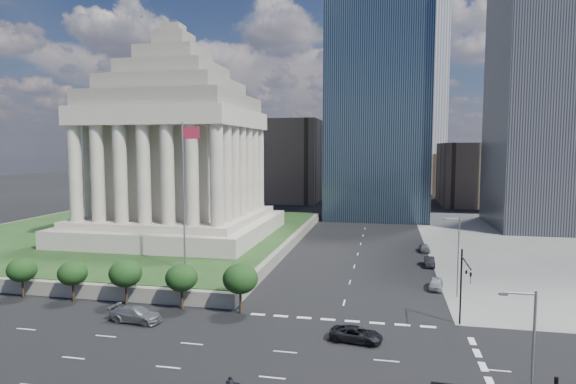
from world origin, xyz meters
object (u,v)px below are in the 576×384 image
(war_memorial, at_px, (176,132))
(street_lamp_south, at_px, (530,362))
(street_lamp_north, at_px, (457,252))
(parked_sedan_mid, at_px, (429,262))
(traffic_signal_ne, at_px, (464,280))
(parked_sedan_near, at_px, (436,283))
(flagpole, at_px, (185,188))
(parked_sedan_far, at_px, (425,248))
(pickup_truck, at_px, (356,334))
(suv_grey, at_px, (136,314))

(war_memorial, bearing_deg, street_lamp_south, -48.77)
(street_lamp_north, distance_m, parked_sedan_mid, 16.34)
(traffic_signal_ne, relative_size, parked_sedan_mid, 1.85)
(war_memorial, distance_m, parked_sedan_near, 53.60)
(flagpole, bearing_deg, traffic_signal_ne, -16.71)
(street_lamp_north, bearing_deg, parked_sedan_far, 94.00)
(street_lamp_north, height_order, parked_sedan_mid, street_lamp_north)
(pickup_truck, bearing_deg, parked_sedan_near, -17.57)
(pickup_truck, xyz_separation_m, parked_sedan_near, (9.11, 19.36, 0.04))
(street_lamp_south, bearing_deg, flagpole, 139.53)
(flagpole, xyz_separation_m, pickup_truck, (23.98, -15.30, -12.42))
(traffic_signal_ne, distance_m, pickup_truck, 12.36)
(pickup_truck, height_order, parked_sedan_far, parked_sedan_far)
(flagpole, bearing_deg, parked_sedan_near, 6.99)
(street_lamp_south, bearing_deg, parked_sedan_far, 91.83)
(parked_sedan_far, bearing_deg, suv_grey, -129.85)
(street_lamp_north, xyz_separation_m, parked_sedan_near, (-2.07, 3.06, -4.92))
(flagpole, distance_m, parked_sedan_mid, 39.16)
(parked_sedan_near, relative_size, parked_sedan_mid, 1.00)
(war_memorial, height_order, street_lamp_north, war_memorial)
(traffic_signal_ne, bearing_deg, street_lamp_north, 85.81)
(suv_grey, xyz_separation_m, parked_sedan_near, (32.35, 18.84, -0.09))
(suv_grey, height_order, parked_sedan_far, suv_grey)
(flagpole, relative_size, suv_grey, 3.52)
(flagpole, bearing_deg, pickup_truck, -32.53)
(war_memorial, bearing_deg, parked_sedan_near, -23.78)
(street_lamp_north, xyz_separation_m, suv_grey, (-34.42, -15.79, -4.84))
(parked_sedan_near, bearing_deg, war_memorial, 164.81)
(war_memorial, distance_m, street_lamp_north, 54.92)
(pickup_truck, bearing_deg, street_lamp_south, -135.13)
(war_memorial, relative_size, parked_sedan_mid, 9.03)
(parked_sedan_near, height_order, parked_sedan_far, parked_sedan_near)
(traffic_signal_ne, xyz_separation_m, parked_sedan_far, (-1.00, 37.47, -4.55))
(pickup_truck, height_order, suv_grey, suv_grey)
(street_lamp_south, bearing_deg, war_memorial, 131.23)
(parked_sedan_mid, bearing_deg, flagpole, -152.80)
(street_lamp_south, xyz_separation_m, parked_sedan_mid, (-1.86, 46.46, -4.95))
(street_lamp_north, xyz_separation_m, parked_sedan_far, (-1.83, 26.17, -4.96))
(parked_sedan_mid, distance_m, parked_sedan_far, 10.70)
(street_lamp_north, relative_size, parked_sedan_near, 2.30)
(parked_sedan_near, bearing_deg, parked_sedan_far, 98.00)
(street_lamp_north, height_order, suv_grey, street_lamp_north)
(parked_sedan_far, bearing_deg, street_lamp_south, -90.18)
(war_memorial, bearing_deg, flagpole, -63.11)
(street_lamp_south, height_order, suv_grey, street_lamp_south)
(pickup_truck, relative_size, suv_grey, 0.88)
(pickup_truck, distance_m, suv_grey, 23.25)
(suv_grey, distance_m, parked_sedan_near, 37.44)
(traffic_signal_ne, height_order, parked_sedan_near, traffic_signal_ne)
(pickup_truck, xyz_separation_m, suv_grey, (-23.24, 0.51, 0.13))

